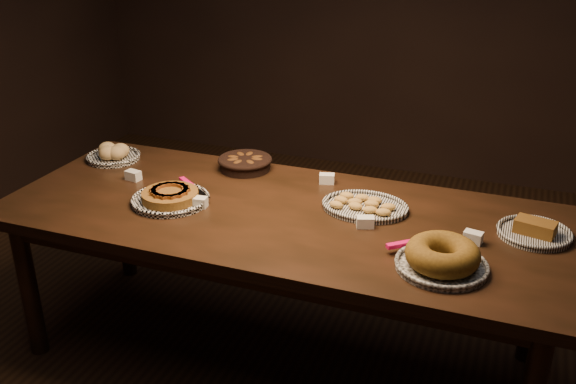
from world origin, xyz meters
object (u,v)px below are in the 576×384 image
(apple_tart_plate, at_px, (170,197))
(bundt_cake_plate, at_px, (442,258))
(buffet_table, at_px, (279,226))
(madeleine_platter, at_px, (364,206))

(apple_tart_plate, bearing_deg, bundt_cake_plate, -4.86)
(buffet_table, height_order, apple_tart_plate, apple_tart_plate)
(madeleine_platter, bearing_deg, buffet_table, -171.06)
(buffet_table, height_order, madeleine_platter, madeleine_platter)
(buffet_table, xyz_separation_m, madeleine_platter, (0.33, 0.14, 0.09))
(apple_tart_plate, relative_size, bundt_cake_plate, 0.97)
(buffet_table, bearing_deg, madeleine_platter, 23.11)
(madeleine_platter, bearing_deg, apple_tart_plate, -178.33)
(buffet_table, bearing_deg, bundt_cake_plate, -18.46)
(madeleine_platter, bearing_deg, bundt_cake_plate, -59.19)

